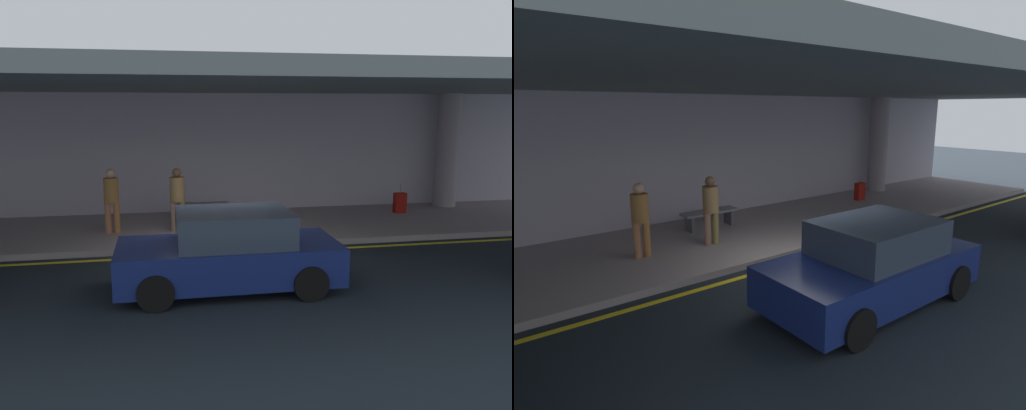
% 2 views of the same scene
% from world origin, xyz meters
% --- Properties ---
extents(ground_plane, '(60.00, 60.00, 0.00)m').
position_xyz_m(ground_plane, '(0.00, 0.00, 0.00)').
color(ground_plane, black).
extents(sidewalk, '(26.00, 4.20, 0.15)m').
position_xyz_m(sidewalk, '(0.00, 3.10, 0.07)').
color(sidewalk, gray).
rests_on(sidewalk, ground).
extents(lane_stripe_yellow, '(26.00, 0.14, 0.01)m').
position_xyz_m(lane_stripe_yellow, '(0.00, 0.69, 0.00)').
color(lane_stripe_yellow, yellow).
rests_on(lane_stripe_yellow, ground).
extents(support_column_left_mid, '(0.73, 0.73, 3.65)m').
position_xyz_m(support_column_left_mid, '(8.00, 4.63, 1.97)').
color(support_column_left_mid, gray).
rests_on(support_column_left_mid, sidewalk).
extents(ceiling_overhang, '(28.00, 13.20, 0.30)m').
position_xyz_m(ceiling_overhang, '(0.00, 2.60, 3.95)').
color(ceiling_overhang, slate).
rests_on(ceiling_overhang, support_column_far_left).
extents(terminal_back_wall, '(26.00, 0.30, 3.80)m').
position_xyz_m(terminal_back_wall, '(0.00, 5.35, 1.90)').
color(terminal_back_wall, '#B5AAB9').
rests_on(terminal_back_wall, ground).
extents(car_navy, '(4.10, 1.92, 1.50)m').
position_xyz_m(car_navy, '(-0.03, -1.66, 0.71)').
color(car_navy, navy).
rests_on(car_navy, ground).
extents(traveler_with_luggage, '(0.38, 0.38, 1.68)m').
position_xyz_m(traveler_with_luggage, '(-2.52, 2.72, 1.11)').
color(traveler_with_luggage, '#9E623E').
rests_on(traveler_with_luggage, sidewalk).
extents(person_waiting_for_ride, '(0.38, 0.38, 1.68)m').
position_xyz_m(person_waiting_for_ride, '(-0.84, 2.57, 1.11)').
color(person_waiting_for_ride, '#875F4B').
rests_on(person_waiting_for_ride, sidewalk).
extents(suitcase_upright_primary, '(0.36, 0.22, 0.90)m').
position_xyz_m(suitcase_upright_primary, '(6.02, 3.78, 0.46)').
color(suitcase_upright_primary, '#99110B').
rests_on(suitcase_upright_primary, sidewalk).
extents(bench_metal, '(1.60, 0.50, 0.48)m').
position_xyz_m(bench_metal, '(-0.12, 3.90, 0.50)').
color(bench_metal, slate).
rests_on(bench_metal, sidewalk).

